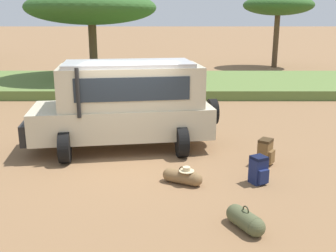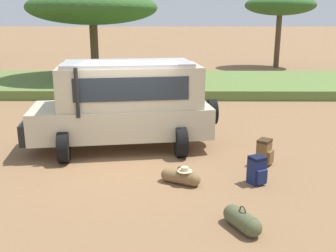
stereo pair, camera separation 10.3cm
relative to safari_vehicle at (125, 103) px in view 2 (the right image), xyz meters
The scene contains 9 objects.
ground_plane 1.67m from the safari_vehicle, 80.05° to the right, with size 320.00×320.00×0.00m, color olive.
grass_bank 10.03m from the safari_vehicle, 88.96° to the left, with size 120.00×7.00×0.44m.
safari_vehicle is the anchor object (origin of this frame).
backpack_beside_front_wheel 3.98m from the safari_vehicle, 20.31° to the right, with size 0.48×0.48×0.66m.
backpack_cluster_center 4.18m from the safari_vehicle, 38.19° to the right, with size 0.43×0.46×0.63m.
duffel_bag_low_black_case 3.16m from the safari_vehicle, 59.56° to the right, with size 0.88×0.58×0.41m.
duffel_bag_soft_canvas 5.28m from the safari_vehicle, 60.73° to the right, with size 0.60×0.82×0.44m.
acacia_tree_centre_back 11.63m from the safari_vehicle, 104.81° to the left, with size 6.89×6.64×4.98m.
acacia_tree_right_mid 21.21m from the safari_vehicle, 64.21° to the left, with size 5.08×4.44×5.18m.
Camera 2 is at (1.09, -9.65, 3.59)m, focal length 42.00 mm.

